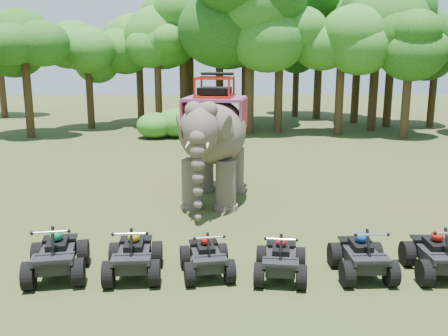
{
  "coord_description": "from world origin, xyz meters",
  "views": [
    {
      "loc": [
        -0.2,
        -13.11,
        5.14
      ],
      "look_at": [
        0.0,
        1.2,
        1.9
      ],
      "focal_mm": 40.0,
      "sensor_mm": 36.0,
      "label": 1
    }
  ],
  "objects_px": {
    "atv_1": "(133,250)",
    "atv_5": "(439,249)",
    "atv_2": "(206,252)",
    "atv_0": "(56,249)",
    "atv_4": "(362,250)",
    "atv_3": "(281,254)",
    "elephant": "(214,138)"
  },
  "relations": [
    {
      "from": "atv_0",
      "to": "atv_1",
      "type": "distance_m",
      "value": 1.81
    },
    {
      "from": "atv_1",
      "to": "atv_4",
      "type": "height_order",
      "value": "atv_1"
    },
    {
      "from": "atv_0",
      "to": "atv_5",
      "type": "distance_m",
      "value": 9.04
    },
    {
      "from": "atv_2",
      "to": "atv_5",
      "type": "xyz_separation_m",
      "value": [
        5.5,
        -0.1,
        0.07
      ]
    },
    {
      "from": "atv_0",
      "to": "atv_5",
      "type": "bearing_deg",
      "value": -9.97
    },
    {
      "from": "atv_2",
      "to": "atv_3",
      "type": "distance_m",
      "value": 1.76
    },
    {
      "from": "elephant",
      "to": "atv_0",
      "type": "relative_size",
      "value": 2.93
    },
    {
      "from": "atv_1",
      "to": "atv_5",
      "type": "height_order",
      "value": "atv_5"
    },
    {
      "from": "elephant",
      "to": "atv_5",
      "type": "distance_m",
      "value": 8.57
    },
    {
      "from": "atv_1",
      "to": "atv_2",
      "type": "distance_m",
      "value": 1.73
    },
    {
      "from": "atv_2",
      "to": "atv_4",
      "type": "height_order",
      "value": "atv_4"
    },
    {
      "from": "atv_1",
      "to": "atv_5",
      "type": "xyz_separation_m",
      "value": [
        7.23,
        -0.07,
        0.0
      ]
    },
    {
      "from": "atv_0",
      "to": "atv_4",
      "type": "bearing_deg",
      "value": -10.05
    },
    {
      "from": "elephant",
      "to": "atv_3",
      "type": "xyz_separation_m",
      "value": [
        1.58,
        -6.61,
        -1.66
      ]
    },
    {
      "from": "atv_1",
      "to": "atv_3",
      "type": "relative_size",
      "value": 1.09
    },
    {
      "from": "atv_2",
      "to": "atv_3",
      "type": "bearing_deg",
      "value": -15.85
    },
    {
      "from": "atv_0",
      "to": "atv_1",
      "type": "xyz_separation_m",
      "value": [
        1.81,
        0.0,
        -0.03
      ]
    },
    {
      "from": "atv_1",
      "to": "atv_2",
      "type": "bearing_deg",
      "value": -2.62
    },
    {
      "from": "atv_1",
      "to": "atv_4",
      "type": "bearing_deg",
      "value": -4.4
    },
    {
      "from": "elephant",
      "to": "atv_5",
      "type": "bearing_deg",
      "value": -40.81
    },
    {
      "from": "elephant",
      "to": "atv_3",
      "type": "height_order",
      "value": "elephant"
    },
    {
      "from": "atv_3",
      "to": "atv_4",
      "type": "distance_m",
      "value": 1.95
    },
    {
      "from": "atv_0",
      "to": "atv_3",
      "type": "height_order",
      "value": "atv_0"
    },
    {
      "from": "atv_2",
      "to": "atv_5",
      "type": "distance_m",
      "value": 5.51
    },
    {
      "from": "atv_0",
      "to": "atv_4",
      "type": "relative_size",
      "value": 1.07
    },
    {
      "from": "atv_3",
      "to": "atv_2",
      "type": "bearing_deg",
      "value": -178.69
    },
    {
      "from": "atv_0",
      "to": "atv_3",
      "type": "bearing_deg",
      "value": -11.34
    },
    {
      "from": "atv_4",
      "to": "atv_2",
      "type": "bearing_deg",
      "value": 176.91
    },
    {
      "from": "elephant",
      "to": "atv_3",
      "type": "relative_size",
      "value": 3.33
    },
    {
      "from": "atv_0",
      "to": "elephant",
      "type": "bearing_deg",
      "value": 50.6
    },
    {
      "from": "atv_1",
      "to": "atv_5",
      "type": "relative_size",
      "value": 1.0
    },
    {
      "from": "atv_2",
      "to": "atv_1",
      "type": "bearing_deg",
      "value": 171.79
    }
  ]
}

